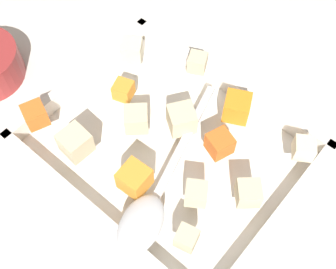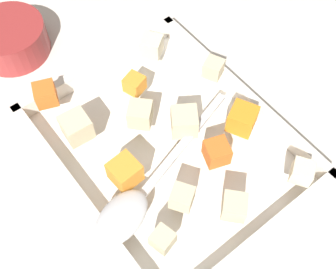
{
  "view_description": "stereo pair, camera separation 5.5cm",
  "coord_description": "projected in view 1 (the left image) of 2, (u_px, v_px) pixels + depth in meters",
  "views": [
    {
      "loc": [
        0.18,
        -0.21,
        0.53
      ],
      "look_at": [
        -0.0,
        0.0,
        0.05
      ],
      "focal_mm": 47.15,
      "sensor_mm": 36.0,
      "label": 1
    },
    {
      "loc": [
        0.22,
        -0.17,
        0.53
      ],
      "look_at": [
        -0.0,
        0.0,
        0.05
      ],
      "focal_mm": 47.15,
      "sensor_mm": 36.0,
      "label": 2
    }
  ],
  "objects": [
    {
      "name": "potato_chunk_far_left",
      "position": [
        132.0,
        50.0,
        0.62
      ],
      "size": [
        0.04,
        0.04,
        0.03
      ],
      "primitive_type": "cube",
      "rotation": [
        0.0,
        0.0,
        3.76
      ],
      "color": "beige",
      "rests_on": "baking_dish"
    },
    {
      "name": "potato_chunk_back_center",
      "position": [
        75.0,
        143.0,
        0.54
      ],
      "size": [
        0.04,
        0.04,
        0.03
      ],
      "primitive_type": "cube",
      "rotation": [
        0.0,
        0.0,
        3.07
      ],
      "color": "beige",
      "rests_on": "baking_dish"
    },
    {
      "name": "carrot_chunk_corner_ne",
      "position": [
        35.0,
        115.0,
        0.57
      ],
      "size": [
        0.04,
        0.04,
        0.03
      ],
      "primitive_type": "cube",
      "rotation": [
        0.0,
        0.0,
        5.91
      ],
      "color": "orange",
      "rests_on": "baking_dish"
    },
    {
      "name": "potato_chunk_under_handle",
      "position": [
        196.0,
        194.0,
        0.51
      ],
      "size": [
        0.04,
        0.04,
        0.03
      ],
      "primitive_type": "cube",
      "rotation": [
        0.0,
        0.0,
        0.57
      ],
      "color": "beige",
      "rests_on": "baking_dish"
    },
    {
      "name": "potato_chunk_center",
      "position": [
        197.0,
        63.0,
        0.61
      ],
      "size": [
        0.03,
        0.03,
        0.02
      ],
      "primitive_type": "cube",
      "rotation": [
        0.0,
        0.0,
        5.15
      ],
      "color": "beige",
      "rests_on": "baking_dish"
    },
    {
      "name": "potato_chunk_rim_edge",
      "position": [
        247.0,
        194.0,
        0.51
      ],
      "size": [
        0.04,
        0.04,
        0.03
      ],
      "primitive_type": "cube",
      "rotation": [
        0.0,
        0.0,
        5.45
      ],
      "color": "beige",
      "rests_on": "baking_dish"
    },
    {
      "name": "ground_plane",
      "position": [
        168.0,
        155.0,
        0.6
      ],
      "size": [
        4.0,
        4.0,
        0.0
      ],
      "primitive_type": "plane",
      "color": "beige"
    },
    {
      "name": "potato_chunk_mid_left",
      "position": [
        181.0,
        119.0,
        0.56
      ],
      "size": [
        0.05,
        0.05,
        0.03
      ],
      "primitive_type": "cube",
      "rotation": [
        0.0,
        0.0,
        2.55
      ],
      "color": "beige",
      "rests_on": "baking_dish"
    },
    {
      "name": "potato_chunk_mid_right",
      "position": [
        304.0,
        148.0,
        0.54
      ],
      "size": [
        0.03,
        0.03,
        0.02
      ],
      "primitive_type": "cube",
      "rotation": [
        0.0,
        0.0,
        5.29
      ],
      "color": "beige",
      "rests_on": "baking_dish"
    },
    {
      "name": "carrot_chunk_corner_sw",
      "position": [
        237.0,
        107.0,
        0.57
      ],
      "size": [
        0.04,
        0.04,
        0.03
      ],
      "primitive_type": "cube",
      "rotation": [
        0.0,
        0.0,
        0.47
      ],
      "color": "orange",
      "rests_on": "baking_dish"
    },
    {
      "name": "carrot_chunk_corner_nw",
      "position": [
        123.0,
        90.0,
        0.59
      ],
      "size": [
        0.03,
        0.03,
        0.02
      ],
      "primitive_type": "cube",
      "rotation": [
        0.0,
        0.0,
        3.47
      ],
      "color": "orange",
      "rests_on": "baking_dish"
    },
    {
      "name": "potato_chunk_near_spoon",
      "position": [
        187.0,
        238.0,
        0.49
      ],
      "size": [
        0.03,
        0.03,
        0.02
      ],
      "primitive_type": "cube",
      "rotation": [
        0.0,
        0.0,
        3.39
      ],
      "color": "beige",
      "rests_on": "baking_dish"
    },
    {
      "name": "carrot_chunk_heap_side",
      "position": [
        220.0,
        144.0,
        0.54
      ],
      "size": [
        0.04,
        0.04,
        0.03
      ],
      "primitive_type": "cube",
      "rotation": [
        0.0,
        0.0,
        5.94
      ],
      "color": "orange",
      "rests_on": "baking_dish"
    },
    {
      "name": "potato_chunk_front_center",
      "position": [
        136.0,
        119.0,
        0.56
      ],
      "size": [
        0.04,
        0.04,
        0.03
      ],
      "primitive_type": "cube",
      "rotation": [
        0.0,
        0.0,
        2.33
      ],
      "color": "beige",
      "rests_on": "baking_dish"
    },
    {
      "name": "baking_dish",
      "position": [
        168.0,
        150.0,
        0.59
      ],
      "size": [
        0.34,
        0.27,
        0.04
      ],
      "color": "white",
      "rests_on": "ground_plane"
    },
    {
      "name": "carrot_chunk_corner_se",
      "position": [
        135.0,
        179.0,
        0.52
      ],
      "size": [
        0.03,
        0.03,
        0.03
      ],
      "primitive_type": "cube",
      "rotation": [
        0.0,
        0.0,
        0.07
      ],
      "color": "orange",
      "rests_on": "baking_dish"
    },
    {
      "name": "serving_spoon",
      "position": [
        146.0,
        214.0,
        0.5
      ],
      "size": [
        0.1,
        0.25,
        0.02
      ],
      "rotation": [
        0.0,
        0.0,
        1.85
      ],
      "color": "silver",
      "rests_on": "baking_dish"
    }
  ]
}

